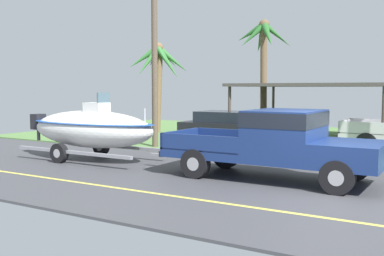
# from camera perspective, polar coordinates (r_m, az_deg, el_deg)

# --- Properties ---
(pickup_truck_towing) EXTENTS (5.97, 2.12, 1.87)m
(pickup_truck_towing) POSITION_cam_1_polar(r_m,az_deg,el_deg) (12.33, 11.28, -1.63)
(pickup_truck_towing) COLOR navy
(pickup_truck_towing) RESTS_ON ground
(boat_on_trailer) EXTENTS (6.16, 2.23, 2.29)m
(boat_on_trailer) POSITION_cam_1_polar(r_m,az_deg,el_deg) (15.95, -12.38, -0.07)
(boat_on_trailer) COLOR gray
(boat_on_trailer) RESTS_ON ground
(parked_sedan_near) EXTENTS (4.72, 1.93, 1.38)m
(parked_sedan_near) POSITION_cam_1_polar(r_m,az_deg,el_deg) (20.98, 4.81, 0.12)
(parked_sedan_near) COLOR black
(parked_sedan_near) RESTS_ON ground
(carport_awning) EXTENTS (7.09, 5.99, 2.65)m
(carport_awning) POSITION_cam_1_polar(r_m,az_deg,el_deg) (22.53, 15.39, 5.04)
(carport_awning) COLOR #4C4238
(carport_awning) RESTS_ON ground
(palm_tree_near_left) EXTENTS (2.66, 3.08, 5.76)m
(palm_tree_near_left) POSITION_cam_1_polar(r_m,az_deg,el_deg) (23.06, 8.79, 9.82)
(palm_tree_near_left) COLOR brown
(palm_tree_near_left) RESTS_ON ground
(palm_tree_mid) EXTENTS (3.07, 2.87, 4.88)m
(palm_tree_mid) POSITION_cam_1_polar(r_m,az_deg,el_deg) (24.93, -4.16, 7.77)
(palm_tree_mid) COLOR brown
(palm_tree_mid) RESTS_ON ground
(utility_pole) EXTENTS (0.24, 1.80, 8.10)m
(utility_pole) POSITION_cam_1_polar(r_m,az_deg,el_deg) (18.82, -4.66, 10.32)
(utility_pole) COLOR brown
(utility_pole) RESTS_ON ground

